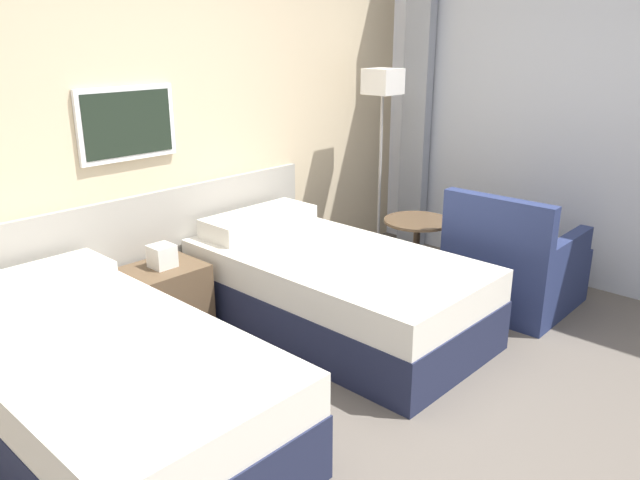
% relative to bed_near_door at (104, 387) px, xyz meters
% --- Properties ---
extents(ground_plane, '(16.00, 16.00, 0.00)m').
position_rel_bed_near_door_xyz_m(ground_plane, '(1.08, -0.92, -0.27)').
color(ground_plane, '#5B544C').
extents(wall_headboard, '(10.00, 0.10, 2.70)m').
position_rel_bed_near_door_xyz_m(wall_headboard, '(1.06, 1.00, 1.03)').
color(wall_headboard, '#C6B28E').
rests_on(wall_headboard, ground_plane).
extents(wall_window, '(0.21, 4.40, 2.70)m').
position_rel_bed_near_door_xyz_m(wall_window, '(3.46, -1.12, 1.07)').
color(wall_window, white).
rests_on(wall_window, ground_plane).
extents(bed_near_door, '(1.02, 1.90, 0.64)m').
position_rel_bed_near_door_xyz_m(bed_near_door, '(0.00, 0.00, 0.00)').
color(bed_near_door, '#1E233D').
rests_on(bed_near_door, ground_plane).
extents(bed_near_window, '(1.02, 1.90, 0.64)m').
position_rel_bed_near_door_xyz_m(bed_near_window, '(1.60, 0.00, 0.00)').
color(bed_near_window, '#1E233D').
rests_on(bed_near_window, ground_plane).
extents(nightstand, '(0.46, 0.40, 0.60)m').
position_rel_bed_near_door_xyz_m(nightstand, '(0.80, 0.70, -0.03)').
color(nightstand, brown).
rests_on(nightstand, ground_plane).
extents(floor_lamp, '(0.24, 0.24, 1.57)m').
position_rel_bed_near_door_xyz_m(floor_lamp, '(2.78, 0.56, 1.05)').
color(floor_lamp, '#9E9993').
rests_on(floor_lamp, ground_plane).
extents(side_table, '(0.49, 0.49, 0.55)m').
position_rel_bed_near_door_xyz_m(side_table, '(2.46, -0.04, 0.12)').
color(side_table, brown).
rests_on(side_table, ground_plane).
extents(armchair, '(0.83, 0.77, 0.85)m').
position_rel_bed_near_door_xyz_m(armchair, '(2.71, -0.69, -0.00)').
color(armchair, navy).
rests_on(armchair, ground_plane).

